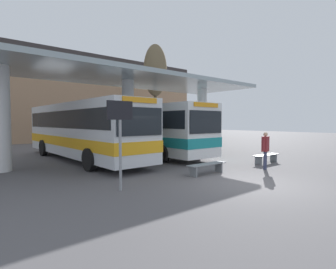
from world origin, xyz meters
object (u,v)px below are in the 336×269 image
at_px(transit_bus_left_bay, 81,129).
at_px(transit_bus_center_bay, 148,128).
at_px(waiting_bench_near_pillar, 207,166).
at_px(info_sign_platform, 120,127).
at_px(pedestrian_waiting, 265,147).
at_px(poplar_tree_behind_left, 155,71).
at_px(waiting_bench_mid_platform, 266,157).

distance_m(transit_bus_left_bay, transit_bus_center_bay, 4.31).
xyz_separation_m(transit_bus_left_bay, waiting_bench_near_pillar, (2.39, -7.62, -1.47)).
distance_m(waiting_bench_near_pillar, info_sign_platform, 4.44).
distance_m(pedestrian_waiting, poplar_tree_behind_left, 19.71).
bearing_deg(info_sign_platform, poplar_tree_behind_left, 50.06).
height_order(waiting_bench_mid_platform, poplar_tree_behind_left, poplar_tree_behind_left).
xyz_separation_m(waiting_bench_near_pillar, info_sign_platform, (-4.10, 0.01, 1.71)).
xyz_separation_m(transit_bus_left_bay, pedestrian_waiting, (5.40, -8.56, -0.76)).
height_order(waiting_bench_mid_platform, pedestrian_waiting, pedestrian_waiting).
relative_size(transit_bus_left_bay, transit_bus_center_bay, 1.15).
bearing_deg(poplar_tree_behind_left, transit_bus_center_bay, -129.34).
relative_size(transit_bus_left_bay, waiting_bench_mid_platform, 6.34).
bearing_deg(transit_bus_left_bay, info_sign_platform, 76.15).
height_order(pedestrian_waiting, poplar_tree_behind_left, poplar_tree_behind_left).
bearing_deg(poplar_tree_behind_left, info_sign_platform, -129.94).
xyz_separation_m(transit_bus_center_bay, pedestrian_waiting, (1.14, -7.87, -0.74)).
height_order(waiting_bench_near_pillar, info_sign_platform, info_sign_platform).
xyz_separation_m(waiting_bench_near_pillar, poplar_tree_behind_left, (9.57, 16.34, 7.56)).
bearing_deg(transit_bus_left_bay, transit_bus_center_bay, 169.69).
height_order(info_sign_platform, poplar_tree_behind_left, poplar_tree_behind_left).
bearing_deg(pedestrian_waiting, waiting_bench_mid_platform, 12.16).
relative_size(transit_bus_center_bay, waiting_bench_near_pillar, 5.35).
distance_m(waiting_bench_mid_platform, poplar_tree_behind_left, 18.64).
bearing_deg(pedestrian_waiting, transit_bus_left_bay, 106.14).
relative_size(waiting_bench_mid_platform, poplar_tree_behind_left, 0.18).
distance_m(waiting_bench_mid_platform, info_sign_platform, 9.01).
distance_m(waiting_bench_near_pillar, waiting_bench_mid_platform, 4.75).
bearing_deg(pedestrian_waiting, waiting_bench_near_pillar, 146.61).
height_order(transit_bus_center_bay, waiting_bench_near_pillar, transit_bus_center_bay).
xyz_separation_m(transit_bus_center_bay, info_sign_platform, (-5.97, -6.93, 0.27)).
xyz_separation_m(transit_bus_left_bay, waiting_bench_mid_platform, (7.14, -7.62, -1.47)).
xyz_separation_m(pedestrian_waiting, poplar_tree_behind_left, (6.56, 17.27, 6.85)).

